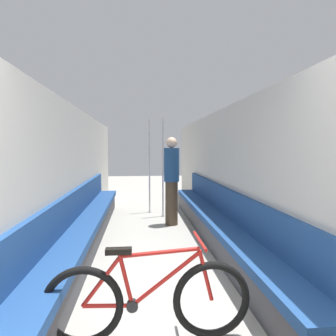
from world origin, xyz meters
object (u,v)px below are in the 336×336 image
object	(u,v)px
grab_pole_near	(163,169)
passenger_standing	(172,180)
bench_seat_row_left	(85,228)
bench_seat_row_right	(217,225)
bicycle	(148,300)
grab_pole_far	(149,168)

from	to	relation	value
grab_pole_near	passenger_standing	bearing A→B (deg)	-81.12
bench_seat_row_left	bench_seat_row_right	xyz separation A→B (m)	(2.07, 0.00, 0.00)
bicycle	passenger_standing	world-z (taller)	passenger_standing
grab_pole_near	grab_pole_far	xyz separation A→B (m)	(-0.28, 0.44, 0.00)
grab_pole_near	grab_pole_far	distance (m)	0.52
bench_seat_row_left	grab_pole_near	world-z (taller)	grab_pole_near
bench_seat_row_left	bicycle	world-z (taller)	bench_seat_row_left
bicycle	grab_pole_near	xyz separation A→B (m)	(0.45, 4.28, 0.73)
bench_seat_row_right	grab_pole_far	world-z (taller)	grab_pole_far
bench_seat_row_left	grab_pole_near	size ratio (longest dim) A/B	2.75
grab_pole_near	grab_pole_far	bearing A→B (deg)	122.32
grab_pole_near	grab_pole_far	size ratio (longest dim) A/B	1.00
bicycle	grab_pole_far	distance (m)	4.78
bench_seat_row_left	bench_seat_row_right	bearing A→B (deg)	0.00
bench_seat_row_left	grab_pole_far	bearing A→B (deg)	65.61
bench_seat_row_right	bench_seat_row_left	bearing A→B (deg)	180.00
passenger_standing	grab_pole_near	bearing A→B (deg)	140.93
bench_seat_row_right	bicycle	size ratio (longest dim) A/B	3.67
bench_seat_row_left	passenger_standing	world-z (taller)	passenger_standing
bench_seat_row_left	passenger_standing	size ratio (longest dim) A/B	3.45
bench_seat_row_left	bench_seat_row_right	distance (m)	2.07
grab_pole_far	passenger_standing	bearing A→B (deg)	-71.43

